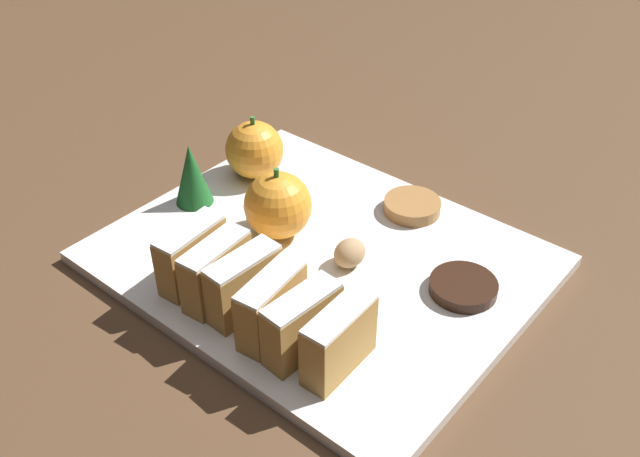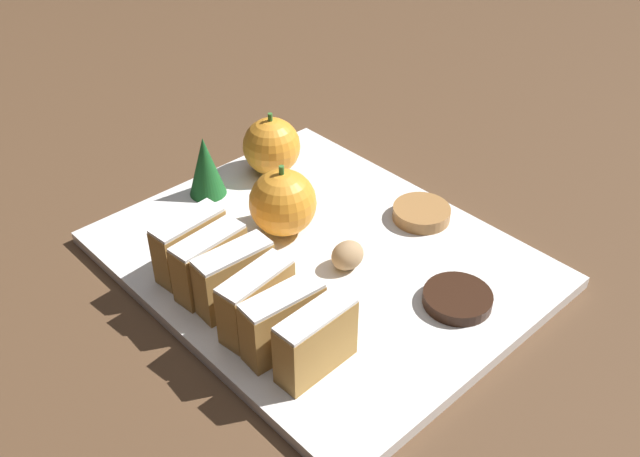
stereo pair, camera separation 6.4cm
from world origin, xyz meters
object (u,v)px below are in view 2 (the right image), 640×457
Objects in this scene: orange_far at (272,146)px; chocolate_cookie at (457,299)px; walnut at (348,255)px; orange_near at (285,201)px.

orange_far is 0.27m from chocolate_cookie.
walnut is 0.10m from chocolate_cookie.
orange_near is 1.23× the size of chocolate_cookie.
orange_near is 0.11m from orange_far.
orange_far is at bearing 72.09° from walnut.
orange_far is at bearing 56.99° from orange_near.
orange_near reaches higher than walnut.
walnut is (0.00, -0.08, -0.02)m from orange_near.
walnut reaches higher than chocolate_cookie.
orange_near is at bearing 101.62° from chocolate_cookie.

